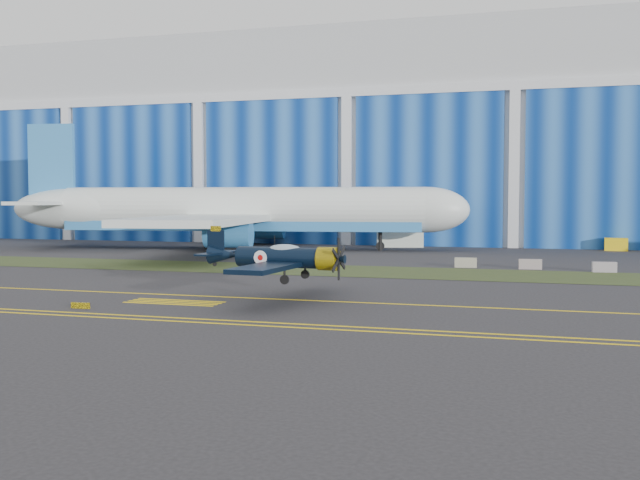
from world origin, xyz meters
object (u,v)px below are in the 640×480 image
(jetliner, at_px, (241,161))
(shipping_container, at_px, (400,237))
(warbird, at_px, (279,257))
(tug, at_px, (616,244))

(jetliner, height_order, shipping_container, jetliner)
(warbird, xyz_separation_m, tug, (24.40, 52.59, -1.90))
(warbird, relative_size, tug, 5.09)
(jetliner, xyz_separation_m, tug, (44.78, 9.86, -10.21))
(jetliner, bearing_deg, shipping_container, 18.14)
(shipping_container, height_order, tug, shipping_container)
(jetliner, distance_m, tug, 46.97)
(jetliner, relative_size, tug, 26.55)
(warbird, xyz_separation_m, shipping_container, (-1.95, 51.84, -1.39))
(warbird, bearing_deg, shipping_container, 95.96)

